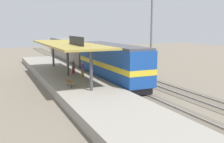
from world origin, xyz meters
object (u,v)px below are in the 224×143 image
platform_bench (70,82)px  person_waiting (73,66)px  locomotive (111,63)px  passenger_carriage_single (70,51)px  person_walking (82,68)px  light_mast (152,13)px

platform_bench → person_waiting: (2.34, 6.75, 0.51)m
locomotive → platform_bench: bearing=-149.3°
platform_bench → person_waiting: person_waiting is taller
passenger_carriage_single → person_walking: 17.45m
light_mast → person_walking: light_mast is taller
platform_bench → locomotive: bearing=30.7°
platform_bench → locomotive: (6.00, 3.56, 1.07)m
light_mast → person_walking: 13.16m
passenger_carriage_single → person_waiting: size_ratio=11.70×
locomotive → person_waiting: (-3.66, 3.18, -0.56)m
light_mast → person_waiting: 13.21m
locomotive → person_waiting: locomotive is taller
light_mast → person_walking: size_ratio=6.84×
passenger_carriage_single → person_walking: size_ratio=11.70×
passenger_carriage_single → platform_bench: bearing=-105.5°
platform_bench → person_walking: size_ratio=0.99×
passenger_carriage_single → person_waiting: (-3.66, -14.82, -0.46)m
locomotive → light_mast: size_ratio=1.23×
light_mast → person_waiting: size_ratio=6.84×
person_waiting → platform_bench: bearing=-109.1°
platform_bench → passenger_carriage_single: passenger_carriage_single is taller
person_waiting → person_walking: size_ratio=1.00×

